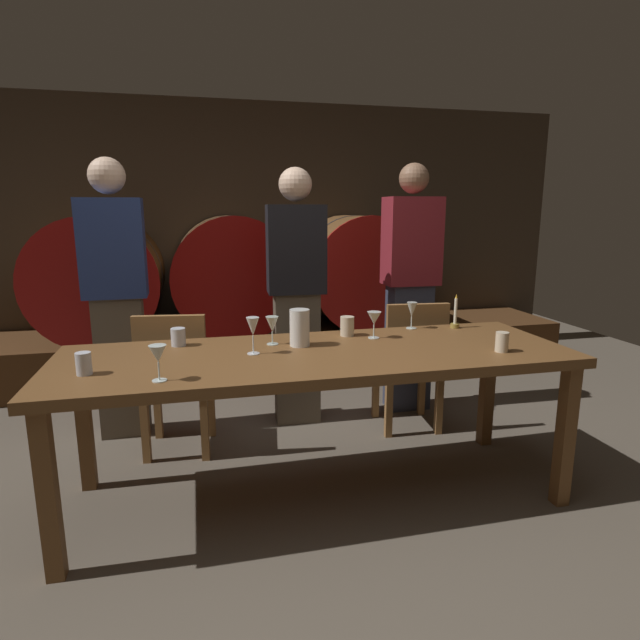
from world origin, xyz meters
TOP-DOWN VIEW (x-y plane):
  - ground_plane at (0.00, 0.00)m, footprint 8.69×8.69m
  - back_wall at (0.00, 2.98)m, footprint 6.68×0.24m
  - barrel_shelf at (0.00, 2.43)m, footprint 6.02×0.90m
  - wine_barrel_left at (-1.09, 2.43)m, footprint 1.01×0.94m
  - wine_barrel_center at (-0.01, 2.43)m, footprint 1.01×0.94m
  - wine_barrel_right at (1.12, 2.43)m, footprint 1.01×0.94m
  - dining_table at (0.25, 0.24)m, footprint 2.50×0.84m
  - chair_left at (-0.47, 0.90)m, footprint 0.45×0.45m
  - chair_right at (1.03, 0.91)m, footprint 0.43×0.43m
  - guest_left at (-0.81, 1.30)m, footprint 0.38×0.25m
  - guest_center at (0.33, 1.25)m, footprint 0.39×0.26m
  - guest_right at (1.18, 1.30)m, footprint 0.38×0.25m
  - candle_center at (1.15, 0.56)m, footprint 0.05×0.05m
  - pitcher at (0.18, 0.37)m, footprint 0.10×0.10m
  - wine_glass_far_left at (-0.48, -0.04)m, footprint 0.07×0.07m
  - wine_glass_left at (-0.07, 0.27)m, footprint 0.06×0.06m
  - wine_glass_center at (0.05, 0.43)m, footprint 0.07×0.07m
  - wine_glass_right at (0.60, 0.44)m, footprint 0.08×0.08m
  - wine_glass_far_right at (0.89, 0.61)m, footprint 0.06×0.06m
  - cup_far_left at (-0.80, 0.12)m, footprint 0.06×0.06m
  - cup_center_left at (-0.42, 0.52)m, footprint 0.07×0.07m
  - cup_center_right at (0.48, 0.53)m, footprint 0.08×0.08m
  - cup_far_right at (1.12, 0.03)m, footprint 0.06×0.06m

SIDE VIEW (x-z plane):
  - ground_plane at x=0.00m, z-range 0.00..0.00m
  - barrel_shelf at x=0.00m, z-range 0.00..0.40m
  - chair_left at x=-0.47m, z-range 0.05..0.93m
  - chair_right at x=1.03m, z-range 0.05..0.93m
  - dining_table at x=0.25m, z-range 0.32..1.09m
  - cup_center_left at x=-0.42m, z-range 0.77..0.87m
  - cup_far_left at x=-0.80m, z-range 0.77..0.87m
  - cup_far_right at x=1.12m, z-range 0.77..0.87m
  - cup_center_right at x=0.48m, z-range 0.77..0.88m
  - candle_center at x=1.15m, z-range 0.73..0.93m
  - pitcher at x=0.18m, z-range 0.77..0.96m
  - wine_glass_center at x=0.05m, z-range 0.80..0.95m
  - wine_glass_right at x=0.60m, z-range 0.81..0.95m
  - wine_glass_far_right at x=0.89m, z-range 0.80..0.96m
  - wine_glass_far_left at x=-0.48m, z-range 0.81..0.96m
  - guest_center at x=0.33m, z-range 0.03..1.75m
  - wine_barrel_left at x=-1.09m, z-range 0.40..1.41m
  - wine_barrel_center at x=-0.01m, z-range 0.40..1.41m
  - wine_barrel_right at x=1.12m, z-range 0.40..1.41m
  - wine_glass_left at x=-0.07m, z-range 0.81..0.99m
  - guest_right at x=1.18m, z-range 0.03..1.80m
  - guest_left at x=-0.81m, z-range 0.03..1.80m
  - back_wall at x=0.00m, z-range 0.00..2.43m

